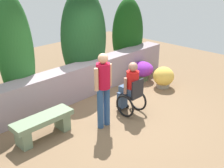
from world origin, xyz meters
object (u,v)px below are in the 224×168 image
Objects in this scene: person_in_wheelchair at (131,90)px; flower_pot_purple_near at (142,70)px; person_standing_companion at (103,86)px; flower_pot_terracotta_by_wall at (163,77)px; stone_bench at (43,124)px.

flower_pot_purple_near is (1.95, 1.16, -0.29)m from person_in_wheelchair.
person_standing_companion is 2.91m from flower_pot_terracotta_by_wall.
flower_pot_purple_near is (4.04, 0.55, 0.01)m from stone_bench.
person_in_wheelchair is at bearing -149.11° from flower_pot_purple_near.
flower_pot_terracotta_by_wall reaches higher than flower_pot_purple_near.
flower_pot_purple_near is at bearing 88.56° from flower_pot_terracotta_by_wall.
stone_bench is 2.10× the size of flower_pot_terracotta_by_wall.
person_standing_companion reaches higher than flower_pot_terracotta_by_wall.
person_standing_companion is 2.73× the size of flower_pot_terracotta_by_wall.
person_standing_companion reaches higher than stone_bench.
person_in_wheelchair is at bearing -4.56° from person_standing_companion.
person_standing_companion is 3.13m from flower_pot_purple_near.
person_in_wheelchair is 0.77× the size of person_standing_companion.
flower_pot_terracotta_by_wall is at bearing 3.51° from person_standing_companion.
flower_pot_terracotta_by_wall reaches higher than stone_bench.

